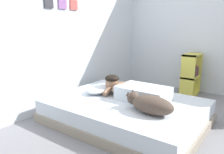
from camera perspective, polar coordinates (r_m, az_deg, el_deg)
name	(u,v)px	position (r m, az deg, el deg)	size (l,w,h in m)	color
ground_plane	(144,127)	(2.83, 8.23, -12.76)	(12.00, 12.00, 0.00)	gray
back_wall	(60,24)	(3.47, -13.26, 13.12)	(4.00, 0.12, 2.50)	silver
side_wall_right	(188,25)	(4.53, 19.11, 12.66)	(0.10, 5.81, 2.50)	silver
bed	(125,111)	(2.92, 3.50, -8.78)	(1.44, 1.95, 0.29)	gray
pillow	(101,88)	(3.19, -2.89, -2.99)	(0.52, 0.32, 0.11)	silver
person_lying	(134,91)	(2.92, 5.72, -3.51)	(0.43, 0.92, 0.27)	silver
dog	(150,104)	(2.46, 9.76, -6.94)	(0.26, 0.57, 0.21)	#4C3D33
coffee_cup	(103,90)	(3.16, -2.44, -3.48)	(0.12, 0.09, 0.07)	white
cell_phone	(142,98)	(2.95, 7.67, -5.46)	(0.07, 0.14, 0.01)	black
bookshelf	(191,74)	(4.20, 19.78, 0.78)	(0.45, 0.24, 0.75)	#D8CC4C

